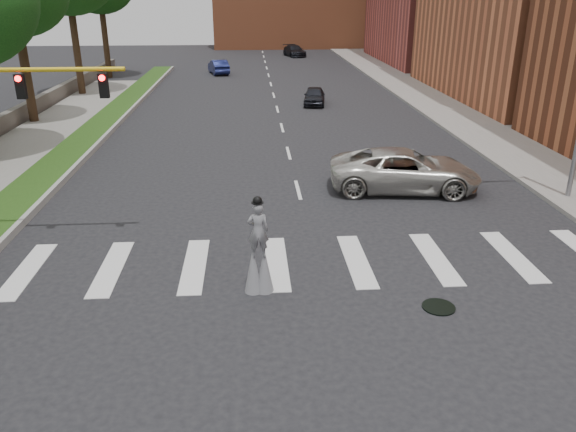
{
  "coord_description": "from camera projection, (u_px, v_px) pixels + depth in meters",
  "views": [
    {
      "loc": [
        -2.0,
        -14.95,
        8.01
      ],
      "look_at": [
        -0.93,
        0.75,
        1.7
      ],
      "focal_mm": 35.0,
      "sensor_mm": 36.0,
      "label": 1
    }
  ],
  "objects": [
    {
      "name": "suv_crossing",
      "position": [
        405.0,
        170.0,
        24.06
      ],
      "size": [
        6.69,
        3.68,
        1.77
      ],
      "primitive_type": "imported",
      "rotation": [
        0.0,
        0.0,
        1.45
      ],
      "color": "beige",
      "rests_on": "ground"
    },
    {
      "name": "car_far",
      "position": [
        294.0,
        51.0,
        74.21
      ],
      "size": [
        3.13,
        5.29,
        1.44
      ],
      "primitive_type": "imported",
      "rotation": [
        0.0,
        0.0,
        0.24
      ],
      "color": "black",
      "rests_on": "ground"
    },
    {
      "name": "traffic_signal",
      "position": [
        2.0,
        124.0,
        17.56
      ],
      "size": [
        5.3,
        0.23,
        6.2
      ],
      "color": "black",
      "rests_on": "ground"
    },
    {
      "name": "sidewalk_right",
      "position": [
        449.0,
        108.0,
        40.85
      ],
      "size": [
        5.0,
        90.0,
        0.18
      ],
      "primitive_type": "cube",
      "color": "gray",
      "rests_on": "ground"
    },
    {
      "name": "car_near",
      "position": [
        314.0,
        96.0,
        42.51
      ],
      "size": [
        2.06,
        4.02,
        1.31
      ],
      "primitive_type": "imported",
      "rotation": [
        0.0,
        0.0,
        -0.14
      ],
      "color": "black",
      "rests_on": "ground"
    },
    {
      "name": "car_mid",
      "position": [
        219.0,
        67.0,
        58.35
      ],
      "size": [
        2.53,
        4.65,
        1.45
      ],
      "primitive_type": "imported",
      "rotation": [
        0.0,
        0.0,
        3.38
      ],
      "color": "navy",
      "rests_on": "ground"
    },
    {
      "name": "stone_wall",
      "position": [
        17.0,
        116.0,
        36.04
      ],
      "size": [
        0.5,
        56.0,
        1.1
      ],
      "primitive_type": "cube",
      "color": "#555049",
      "rests_on": "ground"
    },
    {
      "name": "ground_plane",
      "position": [
        320.0,
        277.0,
        16.95
      ],
      "size": [
        160.0,
        160.0,
        0.0
      ],
      "primitive_type": "plane",
      "color": "black",
      "rests_on": "ground"
    },
    {
      "name": "grass_median",
      "position": [
        97.0,
        129.0,
        34.7
      ],
      "size": [
        2.0,
        60.0,
        0.25
      ],
      "primitive_type": "cube",
      "color": "#1E4012",
      "rests_on": "ground"
    },
    {
      "name": "manhole",
      "position": [
        439.0,
        307.0,
        15.27
      ],
      "size": [
        0.9,
        0.9,
        0.04
      ],
      "primitive_type": "cylinder",
      "color": "black",
      "rests_on": "ground"
    },
    {
      "name": "median_curb",
      "position": [
        114.0,
        128.0,
        34.76
      ],
      "size": [
        0.2,
        60.0,
        0.28
      ],
      "primitive_type": "cube",
      "color": "gray",
      "rests_on": "ground"
    },
    {
      "name": "stilt_performer",
      "position": [
        259.0,
        256.0,
        15.72
      ],
      "size": [
        0.84,
        0.52,
        2.9
      ],
      "rotation": [
        0.0,
        0.0,
        3.15
      ],
      "color": "black",
      "rests_on": "ground"
    }
  ]
}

